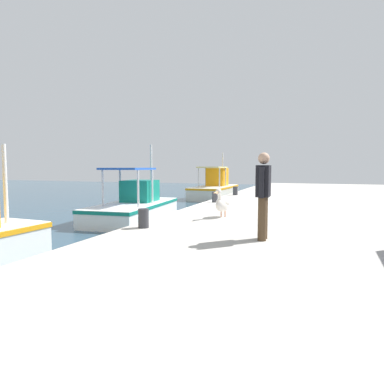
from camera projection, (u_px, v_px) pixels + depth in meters
name	position (u px, v px, depth m)	size (l,w,h in m)	color
quay_pier	(340.00, 221.00, 10.70)	(36.00, 10.00, 0.80)	#BCB7AD
fishing_boat_second	(135.00, 206.00, 13.51)	(5.51, 2.69, 3.26)	white
fishing_boat_third	(215.00, 188.00, 23.06)	(5.73, 2.24, 3.33)	silver
pelican	(223.00, 203.00, 8.96)	(0.97, 0.45, 0.82)	tan
fisherman_standing	(263.00, 192.00, 6.12)	(0.59, 0.24, 1.67)	#4C3823
mooring_bollard_nearest	(143.00, 218.00, 7.39)	(0.25, 0.25, 0.44)	#333338
mooring_bollard_second	(215.00, 197.00, 12.82)	(0.24, 0.24, 0.43)	#333338
mooring_bollard_third	(235.00, 191.00, 16.23)	(0.24, 0.24, 0.43)	#333338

